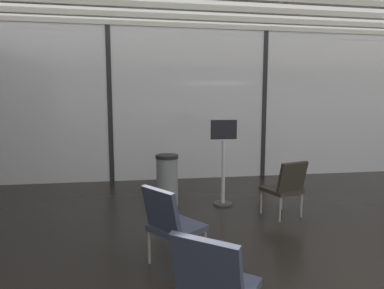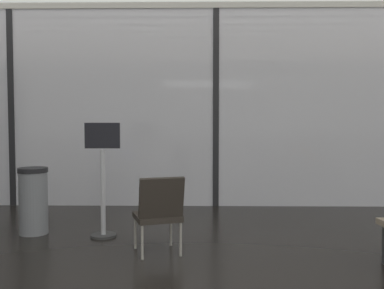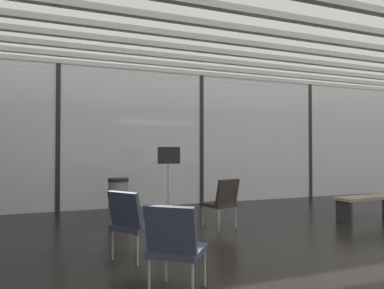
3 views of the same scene
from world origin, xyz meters
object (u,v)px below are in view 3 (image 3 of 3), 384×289
(waiting_bench, at_px, (368,201))
(lounge_chair_0, at_px, (223,200))
(info_sign, at_px, (169,187))
(trash_bin, at_px, (118,202))
(lounge_chair_5, at_px, (175,243))
(parked_airplane, at_px, (153,133))
(lounge_chair_3, at_px, (132,220))

(waiting_bench, bearing_deg, lounge_chair_0, -11.17)
(waiting_bench, distance_m, info_sign, 3.96)
(trash_bin, relative_size, info_sign, 0.60)
(lounge_chair_0, distance_m, lounge_chair_5, 2.91)
(waiting_bench, bearing_deg, lounge_chair_5, 19.39)
(lounge_chair_0, relative_size, lounge_chair_5, 1.00)
(lounge_chair_0, xyz_separation_m, lounge_chair_5, (-1.65, -2.40, 0.00))
(parked_airplane, distance_m, trash_bin, 7.31)
(lounge_chair_0, height_order, trash_bin, lounge_chair_0)
(lounge_chair_5, xyz_separation_m, trash_bin, (-0.06, 3.26, -0.06))
(waiting_bench, distance_m, trash_bin, 4.89)
(waiting_bench, bearing_deg, lounge_chair_3, 5.73)
(lounge_chair_5, bearing_deg, lounge_chair_0, -87.11)
(lounge_chair_3, relative_size, lounge_chair_5, 1.00)
(lounge_chair_3, bearing_deg, lounge_chair_0, -92.25)
(lounge_chair_0, height_order, waiting_bench, lounge_chair_0)
(lounge_chair_0, xyz_separation_m, info_sign, (-0.77, 0.73, 0.18))
(lounge_chair_5, height_order, waiting_bench, lounge_chair_5)
(parked_airplane, bearing_deg, lounge_chair_5, -102.85)
(parked_airplane, relative_size, lounge_chair_0, 14.03)
(lounge_chair_0, height_order, info_sign, info_sign)
(parked_airplane, distance_m, lounge_chair_3, 9.28)
(waiting_bench, xyz_separation_m, trash_bin, (-4.73, 1.24, 0.07))
(lounge_chair_5, relative_size, waiting_bench, 0.57)
(parked_airplane, distance_m, waiting_bench, 8.49)
(waiting_bench, height_order, trash_bin, trash_bin)
(lounge_chair_5, relative_size, info_sign, 0.60)
(parked_airplane, height_order, info_sign, parked_airplane)
(lounge_chair_3, bearing_deg, parked_airplane, -51.36)
(parked_airplane, distance_m, lounge_chair_0, 7.78)
(lounge_chair_3, distance_m, waiting_bench, 4.93)
(lounge_chair_5, bearing_deg, waiting_bench, -119.15)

